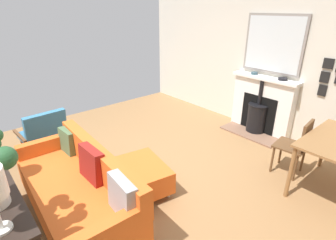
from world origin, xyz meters
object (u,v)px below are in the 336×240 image
object	(u,v)px
dining_chair_near_fireplace	(297,144)
ottoman	(141,175)
mantel_bowl_near	(254,73)
sofa	(79,190)
fireplace	(260,108)
mantel_bowl_far	(283,79)
armchair_accent	(44,132)

from	to	relation	value
dining_chair_near_fireplace	ottoman	bearing A→B (deg)	-30.92
mantel_bowl_near	sofa	world-z (taller)	mantel_bowl_near
fireplace	mantel_bowl_near	xyz separation A→B (m)	(-0.02, -0.24, 0.63)
mantel_bowl_far	sofa	bearing A→B (deg)	-6.39
fireplace	armchair_accent	world-z (taller)	fireplace
fireplace	mantel_bowl_far	bearing A→B (deg)	93.67
ottoman	armchair_accent	size ratio (longest dim) A/B	1.03
mantel_bowl_far	ottoman	distance (m)	2.95
mantel_bowl_far	ottoman	xyz separation A→B (m)	(2.80, -0.32, -0.87)
sofa	ottoman	size ratio (longest dim) A/B	2.33
armchair_accent	mantel_bowl_near	bearing A→B (deg)	157.63
mantel_bowl_far	ottoman	world-z (taller)	mantel_bowl_far
mantel_bowl_near	dining_chair_near_fireplace	size ratio (longest dim) A/B	0.15
mantel_bowl_near	sofa	bearing A→B (deg)	2.44
sofa	mantel_bowl_near	bearing A→B (deg)	-177.56
mantel_bowl_near	ottoman	world-z (taller)	mantel_bowl_near
mantel_bowl_far	dining_chair_near_fireplace	xyz separation A→B (m)	(0.93, 0.80, -0.60)
fireplace	sofa	bearing A→B (deg)	-1.35
mantel_bowl_near	ottoman	size ratio (longest dim) A/B	0.14
ottoman	dining_chair_near_fireplace	size ratio (longest dim) A/B	1.01
mantel_bowl_near	dining_chair_near_fireplace	world-z (taller)	mantel_bowl_near
mantel_bowl_near	dining_chair_near_fireplace	xyz separation A→B (m)	(0.93, 1.35, -0.60)
fireplace	armchair_accent	distance (m)	3.82
mantel_bowl_near	dining_chair_near_fireplace	distance (m)	1.75
mantel_bowl_far	sofa	xyz separation A→B (m)	(3.58, -0.40, -0.74)
sofa	dining_chair_near_fireplace	xyz separation A→B (m)	(-2.65, 1.20, 0.14)
sofa	dining_chair_near_fireplace	distance (m)	2.92
mantel_bowl_far	sofa	size ratio (longest dim) A/B	0.08
mantel_bowl_near	armchair_accent	distance (m)	3.79
mantel_bowl_near	sofa	xyz separation A→B (m)	(3.58, 0.15, -0.74)
dining_chair_near_fireplace	fireplace	bearing A→B (deg)	-129.17
sofa	armchair_accent	world-z (taller)	sofa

